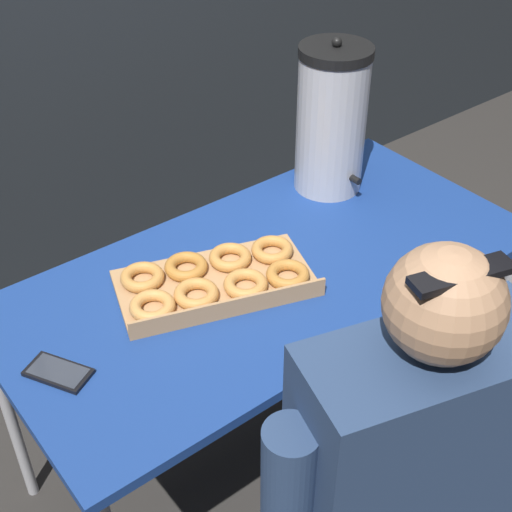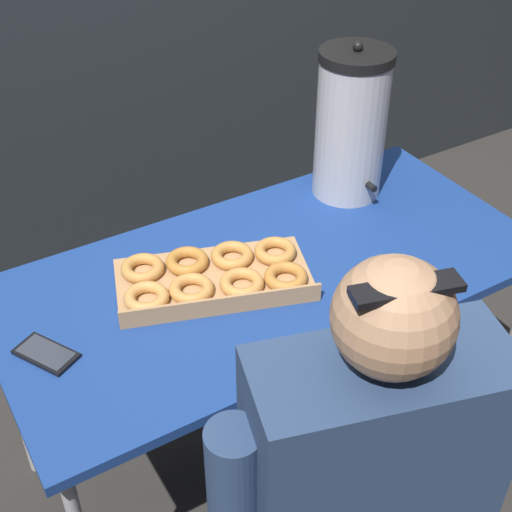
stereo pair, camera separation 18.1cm
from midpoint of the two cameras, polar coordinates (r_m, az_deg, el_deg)
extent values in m
plane|color=#2D2B28|center=(2.39, -1.33, -14.93)|extent=(12.00, 12.00, 0.00)
cube|color=navy|center=(1.87, -1.64, -1.38)|extent=(1.43, 0.70, 0.03)
cylinder|color=#ADADB2|center=(2.34, 16.51, -5.64)|extent=(0.03, 0.03, 0.70)
cylinder|color=#ADADB2|center=(2.15, -21.48, -11.86)|extent=(0.03, 0.03, 0.70)
cylinder|color=#ADADB2|center=(2.63, 6.28, 1.29)|extent=(0.03, 0.03, 0.70)
cube|color=tan|center=(1.81, -6.13, -2.26)|extent=(0.55, 0.40, 0.02)
cube|color=tan|center=(1.70, -5.12, -4.11)|extent=(0.47, 0.16, 0.04)
torus|color=#D5934B|center=(1.73, -11.27, -4.08)|extent=(0.15, 0.15, 0.03)
torus|color=#CF8C45|center=(1.75, -7.68, -3.22)|extent=(0.14, 0.14, 0.03)
torus|color=#CF8D46|center=(1.77, -3.77, -2.39)|extent=(0.15, 0.15, 0.03)
torus|color=#BF7D35|center=(1.79, -0.31, -1.61)|extent=(0.16, 0.16, 0.03)
torus|color=#CB8942|center=(1.82, -11.91, -1.77)|extent=(0.16, 0.16, 0.03)
torus|color=#BC7A32|center=(1.84, -8.43, -0.95)|extent=(0.14, 0.14, 0.03)
torus|color=#CB8841|center=(1.86, -4.87, -0.22)|extent=(0.12, 0.12, 0.03)
torus|color=#C9873F|center=(1.88, -1.45, 0.40)|extent=(0.15, 0.15, 0.03)
cylinder|color=#B7B7BC|center=(2.11, 3.56, 10.39)|extent=(0.20, 0.20, 0.41)
cylinder|color=black|center=(2.02, 3.80, 15.96)|extent=(0.21, 0.21, 0.03)
sphere|color=black|center=(2.01, 3.83, 16.65)|extent=(0.03, 0.03, 0.03)
cylinder|color=black|center=(2.10, 5.34, 6.12)|extent=(0.02, 0.05, 0.02)
cube|color=black|center=(1.67, -18.60, -8.96)|extent=(0.13, 0.16, 0.01)
cube|color=#2D333D|center=(1.66, -18.64, -8.83)|extent=(0.12, 0.14, 0.00)
cube|color=navy|center=(1.38, 8.43, -16.52)|extent=(0.47, 0.31, 0.61)
sphere|color=tan|center=(1.09, 10.30, -3.98)|extent=(0.19, 0.19, 0.19)
cube|color=black|center=(1.03, 11.41, -1.66)|extent=(0.17, 0.08, 0.01)
camera|label=1|loc=(0.09, -92.86, -2.18)|focal=50.00mm
camera|label=2|loc=(0.09, 87.14, 2.18)|focal=50.00mm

